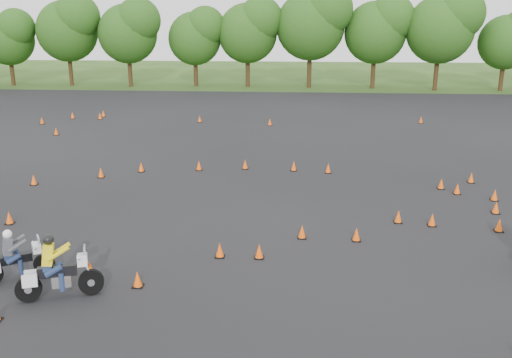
{
  "coord_description": "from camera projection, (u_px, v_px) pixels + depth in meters",
  "views": [
    {
      "loc": [
        1.51,
        -17.25,
        7.56
      ],
      "look_at": [
        0.0,
        4.0,
        1.2
      ],
      "focal_mm": 40.0,
      "sensor_mm": 36.0,
      "label": 1
    }
  ],
  "objects": [
    {
      "name": "rider_grey",
      "position": [
        17.0,
        254.0,
        16.45
      ],
      "size": [
        2.05,
        1.6,
        1.56
      ],
      "primitive_type": null,
      "rotation": [
        0.0,
        0.0,
        0.56
      ],
      "color": "#46484E",
      "rests_on": "ground"
    },
    {
      "name": "asphalt_pad",
      "position": [
        259.0,
        192.0,
        24.49
      ],
      "size": [
        62.0,
        62.0,
        0.0
      ],
      "primitive_type": "plane",
      "color": "black",
      "rests_on": "ground"
    },
    {
      "name": "ground",
      "position": [
        247.0,
        249.0,
        18.76
      ],
      "size": [
        140.0,
        140.0,
        0.0
      ],
      "primitive_type": "plane",
      "color": "#2D5119",
      "rests_on": "ground"
    },
    {
      "name": "rider_yellow",
      "position": [
        58.0,
        268.0,
        15.27
      ],
      "size": [
        2.42,
        1.42,
        1.78
      ],
      "primitive_type": null,
      "rotation": [
        0.0,
        0.0,
        0.33
      ],
      "color": "yellow",
      "rests_on": "ground"
    },
    {
      "name": "traffic_cones",
      "position": [
        268.0,
        192.0,
        23.84
      ],
      "size": [
        35.78,
        32.94,
        0.45
      ],
      "color": "#FE560A",
      "rests_on": "asphalt_pad"
    },
    {
      "name": "treeline",
      "position": [
        326.0,
        43.0,
        50.58
      ],
      "size": [
        87.19,
        32.33,
        11.17
      ],
      "color": "#264F16",
      "rests_on": "ground"
    }
  ]
}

